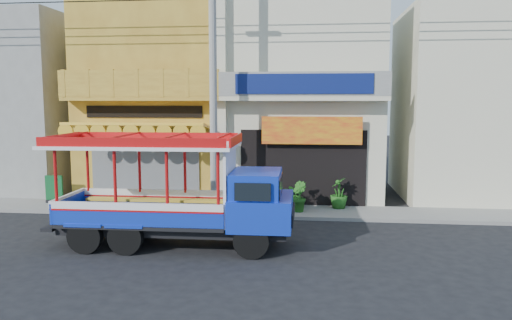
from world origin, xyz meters
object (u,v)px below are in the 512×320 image
at_px(songthaew_truck, 191,194).
at_px(green_sign, 54,191).
at_px(potted_plant_c, 339,193).
at_px(utility_pole, 217,68).
at_px(potted_plant_a, 294,194).
at_px(potted_plant_b, 299,197).

distance_m(songthaew_truck, green_sign, 8.03).
distance_m(songthaew_truck, potted_plant_c, 6.49).
bearing_deg(potted_plant_c, songthaew_truck, -34.45).
bearing_deg(utility_pole, potted_plant_a, 25.25).
bearing_deg(potted_plant_a, songthaew_truck, -150.53).
distance_m(green_sign, potted_plant_c, 10.68).
bearing_deg(songthaew_truck, utility_pole, 88.88).
distance_m(utility_pole, green_sign, 7.98).
relative_size(utility_pole, potted_plant_b, 26.70).
relative_size(potted_plant_a, potted_plant_c, 0.85).
distance_m(utility_pole, potted_plant_a, 5.26).
distance_m(green_sign, potted_plant_a, 9.09).
bearing_deg(potted_plant_a, green_sign, 148.96).
bearing_deg(utility_pole, songthaew_truck, -91.12).
bearing_deg(potted_plant_c, potted_plant_a, -82.79).
height_order(songthaew_truck, potted_plant_c, songthaew_truck).
height_order(green_sign, potted_plant_c, potted_plant_c).
bearing_deg(potted_plant_b, songthaew_truck, 123.34).
height_order(potted_plant_a, potted_plant_b, potted_plant_b).
bearing_deg(songthaew_truck, potted_plant_c, 48.98).
distance_m(potted_plant_a, potted_plant_b, 0.71).
bearing_deg(green_sign, potted_plant_c, 0.92).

